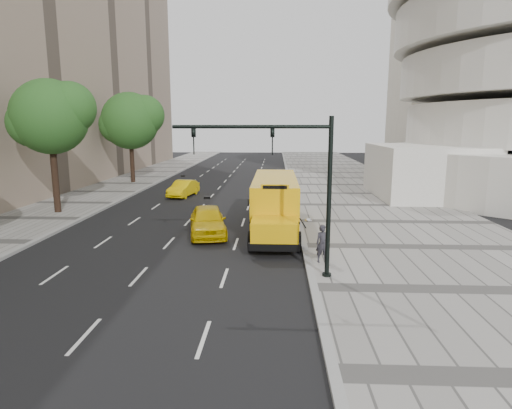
{
  "coord_description": "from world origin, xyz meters",
  "views": [
    {
      "loc": [
        4.54,
        -26.31,
        6.06
      ],
      "look_at": [
        3.5,
        -4.0,
        1.9
      ],
      "focal_mm": 30.0,
      "sensor_mm": 36.0,
      "label": 1
    }
  ],
  "objects_px": {
    "taxi_far": "(183,188)",
    "pedestrian": "(323,244)",
    "taxi_near": "(208,221)",
    "traffic_signal": "(293,177)",
    "tree_b": "(51,116)",
    "tree_c": "(131,120)",
    "school_bus": "(275,199)"
  },
  "relations": [
    {
      "from": "school_bus",
      "to": "traffic_signal",
      "type": "relative_size",
      "value": 1.81
    },
    {
      "from": "taxi_far",
      "to": "pedestrian",
      "type": "distance_m",
      "value": 20.59
    },
    {
      "from": "traffic_signal",
      "to": "taxi_near",
      "type": "bearing_deg",
      "value": 123.3
    },
    {
      "from": "tree_c",
      "to": "traffic_signal",
      "type": "xyz_separation_m",
      "value": [
        15.58,
        -27.77,
        -2.43
      ]
    },
    {
      "from": "taxi_near",
      "to": "tree_c",
      "type": "bearing_deg",
      "value": 106.71
    },
    {
      "from": "tree_b",
      "to": "tree_c",
      "type": "height_order",
      "value": "tree_c"
    },
    {
      "from": "taxi_near",
      "to": "pedestrian",
      "type": "relative_size",
      "value": 2.89
    },
    {
      "from": "traffic_signal",
      "to": "taxi_far",
      "type": "bearing_deg",
      "value": 113.55
    },
    {
      "from": "tree_c",
      "to": "school_bus",
      "type": "height_order",
      "value": "tree_c"
    },
    {
      "from": "taxi_far",
      "to": "pedestrian",
      "type": "height_order",
      "value": "pedestrian"
    },
    {
      "from": "school_bus",
      "to": "traffic_signal",
      "type": "bearing_deg",
      "value": -85.43
    },
    {
      "from": "taxi_far",
      "to": "pedestrian",
      "type": "xyz_separation_m",
      "value": [
        10.01,
        -17.99,
        0.3
      ]
    },
    {
      "from": "traffic_signal",
      "to": "tree_c",
      "type": "bearing_deg",
      "value": 119.3
    },
    {
      "from": "tree_c",
      "to": "school_bus",
      "type": "distance_m",
      "value": 24.69
    },
    {
      "from": "school_bus",
      "to": "taxi_near",
      "type": "distance_m",
      "value": 4.3
    },
    {
      "from": "tree_b",
      "to": "school_bus",
      "type": "distance_m",
      "value": 16.03
    },
    {
      "from": "taxi_near",
      "to": "traffic_signal",
      "type": "xyz_separation_m",
      "value": [
        4.43,
        -6.74,
        3.27
      ]
    },
    {
      "from": "school_bus",
      "to": "taxi_near",
      "type": "bearing_deg",
      "value": -152.86
    },
    {
      "from": "tree_b",
      "to": "pedestrian",
      "type": "distance_m",
      "value": 20.63
    },
    {
      "from": "tree_c",
      "to": "taxi_far",
      "type": "distance_m",
      "value": 12.14
    },
    {
      "from": "taxi_near",
      "to": "traffic_signal",
      "type": "relative_size",
      "value": 0.75
    },
    {
      "from": "taxi_near",
      "to": "taxi_far",
      "type": "xyz_separation_m",
      "value": [
        -4.17,
        12.99,
        -0.13
      ]
    },
    {
      "from": "tree_b",
      "to": "taxi_far",
      "type": "xyz_separation_m",
      "value": [
        7.0,
        7.78,
        -5.95
      ]
    },
    {
      "from": "taxi_far",
      "to": "traffic_signal",
      "type": "bearing_deg",
      "value": -56.24
    },
    {
      "from": "tree_c",
      "to": "pedestrian",
      "type": "height_order",
      "value": "tree_c"
    },
    {
      "from": "school_bus",
      "to": "traffic_signal",
      "type": "height_order",
      "value": "traffic_signal"
    },
    {
      "from": "tree_b",
      "to": "tree_c",
      "type": "xyz_separation_m",
      "value": [
        0.02,
        15.81,
        -0.11
      ]
    },
    {
      "from": "taxi_near",
      "to": "traffic_signal",
      "type": "distance_m",
      "value": 8.7
    },
    {
      "from": "pedestrian",
      "to": "school_bus",
      "type": "bearing_deg",
      "value": 99.17
    },
    {
      "from": "school_bus",
      "to": "taxi_near",
      "type": "xyz_separation_m",
      "value": [
        -3.73,
        -1.91,
        -0.94
      ]
    },
    {
      "from": "tree_c",
      "to": "taxi_near",
      "type": "distance_m",
      "value": 24.48
    },
    {
      "from": "pedestrian",
      "to": "traffic_signal",
      "type": "xyz_separation_m",
      "value": [
        -1.41,
        -1.74,
        3.11
      ]
    }
  ]
}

